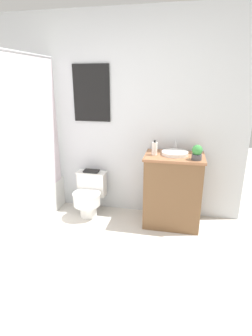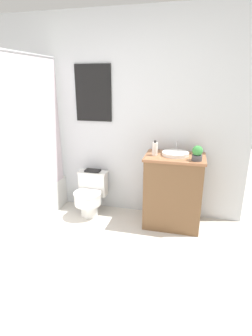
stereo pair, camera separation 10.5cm
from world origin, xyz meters
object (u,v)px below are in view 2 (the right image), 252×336
Objects in this scene: soap_bottle at (155,149)px; potted_plant at (197,153)px; sink at (175,154)px; book_on_tank at (93,171)px; toilet at (90,194)px.

potted_plant is at bearing -12.28° from soap_bottle.
sink is at bearing 13.17° from soap_bottle.
potted_plant reaches higher than book_on_tank.
soap_bottle reaches higher than potted_plant.
soap_bottle is at bearing -166.83° from sink.
toilet is 1.24m from sink.
toilet is at bearing 173.66° from potted_plant.
book_on_tank reaches higher than toilet.
soap_bottle is at bearing -2.94° from toilet.
soap_bottle reaches higher than book_on_tank.
book_on_tank is at bearing 168.56° from potted_plant.
book_on_tank is (0.00, 0.12, 0.28)m from toilet.
sink is 1.13m from book_on_tank.
potted_plant is at bearing -33.43° from sink.
potted_plant is (0.24, -0.16, 0.06)m from sink.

